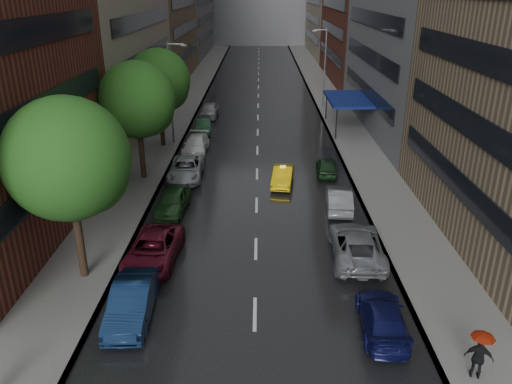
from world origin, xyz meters
TOP-DOWN VIEW (x-y plane):
  - ground at (0.00, 0.00)m, footprint 220.00×220.00m
  - road at (0.00, 50.00)m, footprint 14.00×140.00m
  - sidewalk_left at (-9.00, 50.00)m, footprint 4.00×140.00m
  - sidewalk_right at (9.00, 50.00)m, footprint 4.00×140.00m
  - tree_near at (-8.60, 6.97)m, footprint 5.77×5.77m
  - tree_mid at (-8.60, 20.87)m, footprint 5.54×5.54m
  - tree_far at (-8.60, 29.11)m, footprint 5.49×5.49m
  - taxi at (1.90, 19.78)m, footprint 1.90×4.16m
  - parked_cars_left at (-5.40, 20.21)m, footprint 2.81×41.21m
  - parked_cars_right at (5.40, 10.90)m, footprint 2.94×23.40m
  - ped_red_umbrella at (8.25, 0.04)m, footprint 1.10×0.82m
  - street_lamp_left at (-7.72, 30.00)m, footprint 1.74×0.22m
  - street_lamp_right at (7.72, 45.00)m, footprint 1.74×0.22m
  - awning at (8.98, 35.00)m, footprint 4.00×8.00m

SIDE VIEW (x-z plane):
  - ground at x=0.00m, z-range 0.00..0.00m
  - road at x=0.00m, z-range 0.00..0.01m
  - sidewalk_left at x=-9.00m, z-range 0.00..0.15m
  - sidewalk_right at x=9.00m, z-range 0.00..0.15m
  - taxi at x=1.90m, z-range 0.00..1.32m
  - parked_cars_right at x=5.40m, z-range -0.06..1.54m
  - parked_cars_left at x=-5.40m, z-range -0.05..1.55m
  - ped_red_umbrella at x=8.25m, z-range 0.32..2.33m
  - awning at x=8.98m, z-range 1.57..4.70m
  - street_lamp_left at x=-7.72m, z-range 0.39..9.39m
  - street_lamp_right at x=7.72m, z-range 0.39..9.39m
  - tree_far at x=-8.60m, z-range 1.61..10.37m
  - tree_mid at x=-8.60m, z-range 1.63..10.46m
  - tree_near at x=-8.60m, z-range 1.70..10.90m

